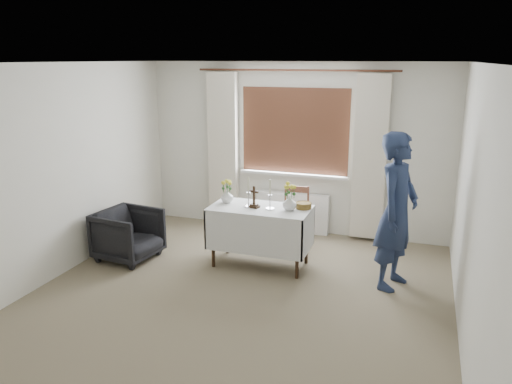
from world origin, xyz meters
TOP-DOWN VIEW (x-y plane):
  - ground at (0.00, 0.00)m, footprint 5.00×5.00m
  - altar_table at (-0.05, 1.05)m, footprint 1.24×0.64m
  - wooden_chair at (0.17, 1.89)m, footprint 0.40×0.40m
  - armchair at (-1.74, 0.69)m, footprint 0.81×0.79m
  - person at (1.57, 0.99)m, footprint 0.61×0.75m
  - radiator at (0.00, 2.42)m, footprint 1.10×0.10m
  - wooden_cross at (-0.12, 1.02)m, footprint 0.14×0.11m
  - candlestick_left at (-0.20, 1.03)m, footprint 0.14×0.14m
  - candlestick_right at (0.08, 1.02)m, footprint 0.13×0.13m
  - flower_vase_left at (-0.52, 1.12)m, footprint 0.20×0.20m
  - flower_vase_right at (0.31, 1.06)m, footprint 0.19×0.19m
  - wicker_basket at (0.46, 1.19)m, footprint 0.26×0.26m

SIDE VIEW (x-z plane):
  - ground at x=0.00m, z-range 0.00..0.00m
  - radiator at x=0.00m, z-range 0.00..0.60m
  - armchair at x=-1.74m, z-range 0.00..0.66m
  - altar_table at x=-0.05m, z-range 0.00..0.76m
  - wooden_chair at x=0.17m, z-range 0.00..0.82m
  - wicker_basket at x=0.46m, z-range 0.76..0.84m
  - flower_vase_left at x=-0.52m, z-range 0.76..0.93m
  - flower_vase_right at x=0.31m, z-range 0.76..0.94m
  - person at x=1.57m, z-range 0.00..1.78m
  - wooden_cross at x=-0.12m, z-range 0.76..1.03m
  - candlestick_right at x=0.08m, z-range 0.76..1.13m
  - candlestick_left at x=-0.20m, z-range 0.76..1.14m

